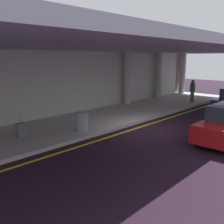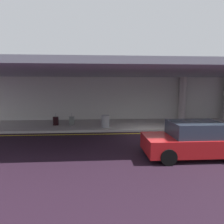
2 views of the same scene
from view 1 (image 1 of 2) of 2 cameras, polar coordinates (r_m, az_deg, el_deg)
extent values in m
plane|color=black|center=(12.70, 8.37, -3.72)|extent=(60.00, 60.00, 0.00)
cube|color=#ACA7A2|center=(14.61, -1.62, -1.23)|extent=(26.00, 4.20, 0.15)
cube|color=yellow|center=(13.00, 6.47, -3.29)|extent=(26.00, 0.14, 0.01)
cylinder|color=#B2A6A6|center=(18.39, 3.43, 7.46)|extent=(0.56, 0.56, 3.65)
cylinder|color=#ABA6A3|center=(21.60, 10.32, 7.96)|extent=(0.56, 0.56, 3.65)
cylinder|color=#B2A69F|center=(25.05, 15.37, 8.25)|extent=(0.56, 0.56, 3.65)
cube|color=#8F919F|center=(13.89, -0.21, 14.20)|extent=(28.00, 13.20, 0.30)
cube|color=#B9B7B0|center=(15.97, -7.44, 6.44)|extent=(26.00, 0.30, 3.80)
cylinder|color=black|center=(13.31, 23.46, -2.46)|extent=(0.64, 0.22, 0.64)
cylinder|color=black|center=(10.88, 18.53, -5.15)|extent=(0.64, 0.22, 0.64)
cylinder|color=black|center=(17.52, 21.93, 0.93)|extent=(0.64, 0.22, 0.64)
cylinder|color=#346C51|center=(19.90, 17.23, 3.19)|extent=(0.16, 0.16, 0.82)
cylinder|color=#42523D|center=(20.09, 17.51, 3.25)|extent=(0.16, 0.16, 0.82)
cylinder|color=#3A5D44|center=(19.91, 17.50, 5.27)|extent=(0.38, 0.38, 0.62)
sphere|color=brown|center=(19.87, 17.57, 6.50)|extent=(0.24, 0.24, 0.24)
cube|color=#575B58|center=(11.31, -19.55, -3.84)|extent=(0.36, 0.22, 0.62)
cylinder|color=slate|center=(11.20, -19.71, -1.62)|extent=(0.02, 0.02, 0.28)
cylinder|color=gray|center=(11.79, -6.67, -2.01)|extent=(0.56, 0.56, 0.85)
camera|label=2|loc=(8.14, 73.94, 0.13)|focal=30.39mm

